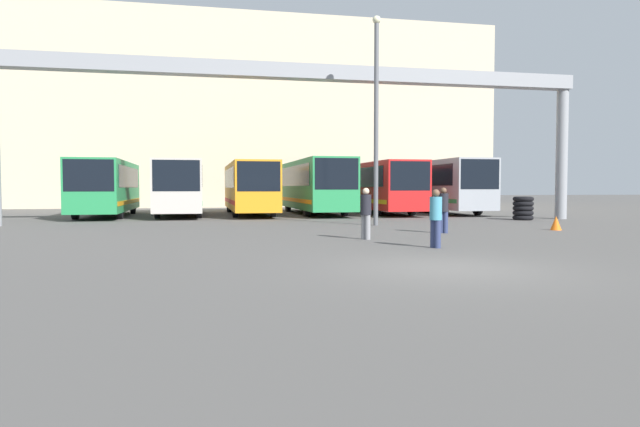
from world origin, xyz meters
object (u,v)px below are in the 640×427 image
(bus_slot_1, at_px, (180,185))
(pedestrian_mid_left, at_px, (443,209))
(bus_slot_4, at_px, (377,185))
(tire_stack, at_px, (523,208))
(bus_slot_2, at_px, (249,185))
(pedestrian_near_left, at_px, (366,212))
(pedestrian_mid_right, at_px, (436,217))
(bus_slot_5, at_px, (440,183))
(lamp_post, at_px, (376,113))
(bus_slot_0, at_px, (107,185))
(traffic_cone, at_px, (556,223))
(bus_slot_3, at_px, (314,184))

(bus_slot_1, xyz_separation_m, pedestrian_mid_left, (9.86, -15.15, -0.93))
(bus_slot_4, distance_m, tire_stack, 10.12)
(bus_slot_2, xyz_separation_m, bus_slot_4, (8.22, -0.16, 0.05))
(bus_slot_4, relative_size, tire_stack, 9.80)
(bus_slot_2, distance_m, pedestrian_near_left, 17.84)
(bus_slot_2, distance_m, pedestrian_mid_right, 20.86)
(bus_slot_1, distance_m, bus_slot_5, 16.44)
(pedestrian_near_left, xyz_separation_m, lamp_post, (2.36, 6.42, 4.05))
(bus_slot_4, bearing_deg, bus_slot_0, -178.21)
(bus_slot_1, distance_m, pedestrian_mid_right, 21.25)
(bus_slot_1, height_order, pedestrian_mid_right, bus_slot_1)
(pedestrian_mid_left, bearing_deg, bus_slot_5, 101.29)
(bus_slot_1, xyz_separation_m, lamp_post, (8.72, -10.56, 3.12))
(bus_slot_2, xyz_separation_m, bus_slot_5, (12.33, -0.65, 0.13))
(bus_slot_2, height_order, bus_slot_5, bus_slot_5)
(bus_slot_5, distance_m, lamp_post, 13.46)
(bus_slot_5, relative_size, pedestrian_mid_left, 6.45)
(bus_slot_1, height_order, bus_slot_4, bus_slot_4)
(traffic_cone, xyz_separation_m, lamp_post, (-6.07, 4.14, 4.65))
(pedestrian_mid_left, distance_m, pedestrian_mid_right, 5.25)
(pedestrian_mid_left, bearing_deg, bus_slot_4, 115.75)
(bus_slot_3, distance_m, tire_stack, 12.92)
(bus_slot_2, distance_m, traffic_cone, 18.80)
(bus_slot_3, relative_size, pedestrian_mid_left, 7.43)
(tire_stack, bearing_deg, bus_slot_1, 154.95)
(tire_stack, bearing_deg, bus_slot_3, 135.57)
(bus_slot_5, height_order, pedestrian_mid_right, bus_slot_5)
(bus_slot_2, bearing_deg, pedestrian_mid_left, -70.07)
(pedestrian_near_left, bearing_deg, traffic_cone, -107.48)
(bus_slot_2, height_order, lamp_post, lamp_post)
(tire_stack, bearing_deg, pedestrian_mid_left, -137.05)
(bus_slot_4, relative_size, bus_slot_5, 1.09)
(pedestrian_mid_right, bearing_deg, bus_slot_0, -173.21)
(bus_slot_3, relative_size, pedestrian_mid_right, 7.61)
(bus_slot_2, height_order, tire_stack, bus_slot_2)
(pedestrian_mid_right, bearing_deg, tire_stack, 116.35)
(pedestrian_mid_left, xyz_separation_m, pedestrian_mid_right, (-2.34, -4.70, -0.02))
(bus_slot_0, distance_m, bus_slot_4, 16.45)
(bus_slot_2, xyz_separation_m, tire_stack, (13.29, -8.84, -1.19))
(pedestrian_near_left, xyz_separation_m, tire_stack, (11.03, 8.84, -0.28))
(bus_slot_3, xyz_separation_m, pedestrian_mid_right, (-0.70, -20.71, -1.05))
(bus_slot_4, height_order, pedestrian_mid_left, bus_slot_4)
(bus_slot_3, bearing_deg, lamp_post, -87.47)
(bus_slot_1, xyz_separation_m, tire_stack, (17.40, -8.13, -1.21))
(lamp_post, bearing_deg, pedestrian_near_left, -110.19)
(bus_slot_5, height_order, tire_stack, bus_slot_5)
(bus_slot_4, relative_size, traffic_cone, 21.20)
(bus_slot_4, distance_m, pedestrian_mid_right, 20.98)
(pedestrian_mid_right, relative_size, lamp_post, 0.18)
(pedestrian_near_left, distance_m, lamp_post, 7.94)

